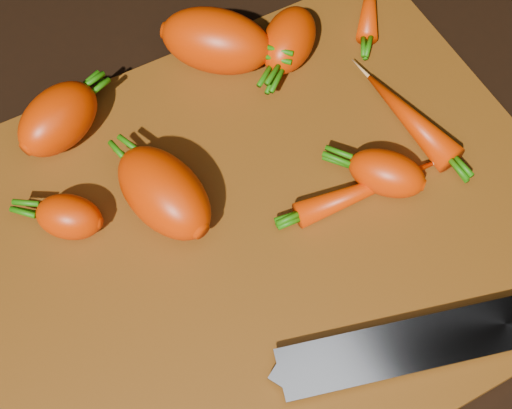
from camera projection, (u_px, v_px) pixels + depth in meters
name	position (u px, v px, depth m)	size (l,w,h in m)	color
ground	(262.00, 233.00, 0.61)	(2.00, 2.00, 0.01)	black
cutting_board	(262.00, 227.00, 0.60)	(0.50, 0.40, 0.01)	#5E3108
carrot_0	(58.00, 119.00, 0.61)	(0.08, 0.05, 0.05)	#C32C00
carrot_1	(69.00, 217.00, 0.57)	(0.05, 0.04, 0.04)	#C32C00
carrot_2	(216.00, 41.00, 0.65)	(0.10, 0.06, 0.06)	#C32C00
carrot_3	(164.00, 193.00, 0.57)	(0.10, 0.06, 0.06)	#C32C00
carrot_4	(289.00, 40.00, 0.65)	(0.07, 0.05, 0.05)	#C32C00
carrot_5	(387.00, 173.00, 0.59)	(0.07, 0.04, 0.04)	#C32C00
carrot_6	(370.00, 0.00, 0.69)	(0.10, 0.02, 0.02)	#C32C00
carrot_7	(366.00, 189.00, 0.59)	(0.13, 0.02, 0.02)	#C32C00
carrot_8	(409.00, 117.00, 0.62)	(0.11, 0.03, 0.03)	#C32C00
knife	(451.00, 337.00, 0.54)	(0.36, 0.13, 0.02)	gray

